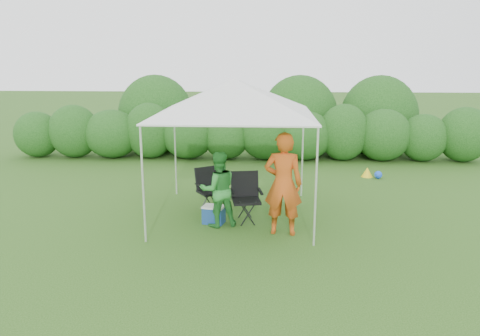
{
  "coord_description": "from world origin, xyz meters",
  "views": [
    {
      "loc": [
        0.61,
        -8.76,
        3.26
      ],
      "look_at": [
        0.12,
        0.4,
        1.05
      ],
      "focal_mm": 35.0,
      "sensor_mm": 36.0,
      "label": 1
    }
  ],
  "objects_px": {
    "woman": "(218,189)",
    "cooler": "(214,214)",
    "chair_left": "(209,186)",
    "canopy": "(234,97)",
    "chair_right": "(246,194)",
    "man": "(283,184)"
  },
  "relations": [
    {
      "from": "chair_left",
      "to": "cooler",
      "type": "bearing_deg",
      "value": -111.47
    },
    {
      "from": "canopy",
      "to": "chair_left",
      "type": "distance_m",
      "value": 2.07
    },
    {
      "from": "chair_left",
      "to": "woman",
      "type": "bearing_deg",
      "value": -107.32
    },
    {
      "from": "chair_right",
      "to": "woman",
      "type": "height_order",
      "value": "woman"
    },
    {
      "from": "man",
      "to": "chair_right",
      "type": "bearing_deg",
      "value": -38.07
    },
    {
      "from": "chair_left",
      "to": "woman",
      "type": "relative_size",
      "value": 0.61
    },
    {
      "from": "chair_left",
      "to": "man",
      "type": "bearing_deg",
      "value": -75.69
    },
    {
      "from": "chair_right",
      "to": "chair_left",
      "type": "height_order",
      "value": "chair_right"
    },
    {
      "from": "canopy",
      "to": "man",
      "type": "xyz_separation_m",
      "value": [
        0.96,
        -0.95,
        -1.5
      ]
    },
    {
      "from": "canopy",
      "to": "man",
      "type": "distance_m",
      "value": 2.02
    },
    {
      "from": "chair_right",
      "to": "woman",
      "type": "bearing_deg",
      "value": -155.74
    },
    {
      "from": "man",
      "to": "woman",
      "type": "xyz_separation_m",
      "value": [
        -1.24,
        0.35,
        -0.22
      ]
    },
    {
      "from": "chair_right",
      "to": "chair_left",
      "type": "relative_size",
      "value": 1.08
    },
    {
      "from": "woman",
      "to": "cooler",
      "type": "bearing_deg",
      "value": -69.75
    },
    {
      "from": "canopy",
      "to": "chair_right",
      "type": "bearing_deg",
      "value": -45.63
    },
    {
      "from": "canopy",
      "to": "chair_left",
      "type": "bearing_deg",
      "value": 143.34
    },
    {
      "from": "canopy",
      "to": "woman",
      "type": "height_order",
      "value": "canopy"
    },
    {
      "from": "woman",
      "to": "cooler",
      "type": "relative_size",
      "value": 3.07
    },
    {
      "from": "man",
      "to": "woman",
      "type": "height_order",
      "value": "man"
    },
    {
      "from": "woman",
      "to": "cooler",
      "type": "distance_m",
      "value": 0.59
    },
    {
      "from": "canopy",
      "to": "chair_right",
      "type": "distance_m",
      "value": 1.93
    },
    {
      "from": "chair_right",
      "to": "woman",
      "type": "xyz_separation_m",
      "value": [
        -0.52,
        -0.35,
        0.18
      ]
    }
  ]
}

